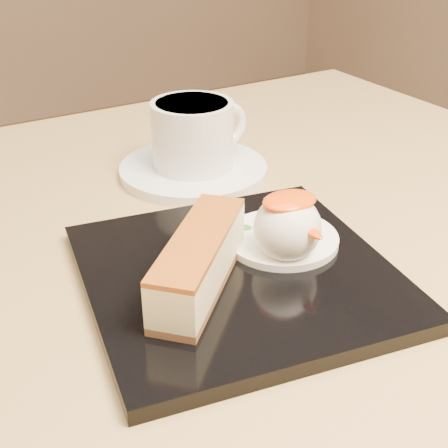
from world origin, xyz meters
TOP-DOWN VIEW (x-y plane):
  - table at (0.00, 0.00)m, footprint 0.80×0.80m
  - dessert_plate at (-0.05, -0.03)m, footprint 0.25×0.25m
  - cheesecake at (-0.08, -0.04)m, footprint 0.11×0.11m
  - cream_smear at (0.00, -0.02)m, footprint 0.09×0.09m
  - ice_cream_scoop at (-0.01, -0.04)m, footprint 0.05×0.05m
  - mango_sauce at (-0.01, -0.04)m, footprint 0.04×0.03m
  - mint_sprig at (-0.03, 0.01)m, footprint 0.03×0.02m
  - saucer at (0.02, 0.16)m, footprint 0.15×0.15m
  - coffee_cup at (0.02, 0.16)m, footprint 0.11×0.08m

SIDE VIEW (x-z plane):
  - table at x=0.00m, z-range 0.20..0.92m
  - saucer at x=0.02m, z-range 0.72..0.73m
  - dessert_plate at x=-0.05m, z-range 0.72..0.73m
  - cream_smear at x=0.00m, z-range 0.73..0.74m
  - mint_sprig at x=-0.03m, z-range 0.74..0.74m
  - cheesecake at x=-0.08m, z-range 0.73..0.77m
  - ice_cream_scoop at x=-0.01m, z-range 0.73..0.78m
  - coffee_cup at x=0.02m, z-range 0.73..0.80m
  - mango_sauce at x=-0.01m, z-range 0.77..0.78m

